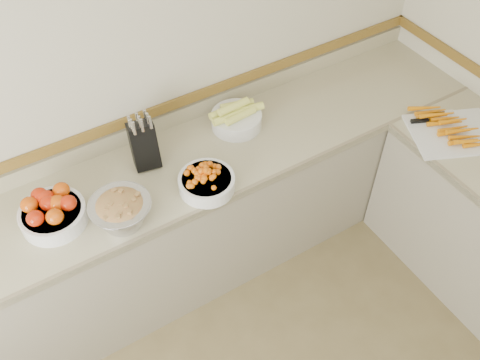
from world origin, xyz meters
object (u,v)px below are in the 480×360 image
knife_block (144,144)px  cutting_board (451,130)px  cherry_tomato_bowl (206,181)px  corn_bowl (236,118)px  rhubarb_bowl (121,211)px  tomato_bowl (52,212)px

knife_block → cutting_board: size_ratio=0.56×
knife_block → cherry_tomato_bowl: (0.18, -0.33, -0.08)m
cherry_tomato_bowl → corn_bowl: size_ratio=0.91×
cherry_tomato_bowl → rhubarb_bowl: rhubarb_bowl is taller
cherry_tomato_bowl → cutting_board: cherry_tomato_bowl is taller
knife_block → rhubarb_bowl: size_ratio=1.09×
corn_bowl → cutting_board: (1.00, -0.68, -0.04)m
tomato_bowl → corn_bowl: corn_bowl is taller
knife_block → tomato_bowl: (-0.55, -0.13, -0.06)m
tomato_bowl → rhubarb_bowl: (0.28, -0.18, 0.02)m
knife_block → tomato_bowl: bearing=-166.2°
rhubarb_bowl → cherry_tomato_bowl: bearing=-1.7°
knife_block → rhubarb_bowl: 0.42m
corn_bowl → cutting_board: size_ratio=0.55×
corn_bowl → tomato_bowl: bearing=-173.1°
tomato_bowl → corn_bowl: 1.11m
rhubarb_bowl → corn_bowl: bearing=21.0°
rhubarb_bowl → cutting_board: (1.83, -0.36, -0.07)m
cutting_board → corn_bowl: bearing=145.9°
tomato_bowl → cutting_board: bearing=-14.5°
knife_block → rhubarb_bowl: (-0.27, -0.32, -0.05)m
corn_bowl → rhubarb_bowl: bearing=-159.0°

